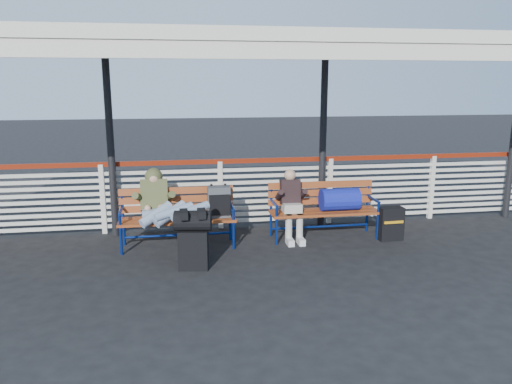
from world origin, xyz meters
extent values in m
plane|color=black|center=(0.00, 0.00, 0.00)|extent=(60.00, 60.00, 0.00)
cube|color=silver|center=(0.00, 1.90, 0.60)|extent=(12.00, 0.04, 1.04)
cube|color=maroon|center=(0.00, 1.90, 1.20)|extent=(12.00, 0.06, 0.08)
cube|color=silver|center=(0.00, 0.90, 3.08)|extent=(12.60, 3.60, 0.16)
cube|color=silver|center=(0.00, -0.85, 2.95)|extent=(12.60, 0.06, 0.30)
cylinder|color=black|center=(-1.80, 1.75, 1.50)|extent=(0.12, 0.12, 3.00)
cylinder|color=black|center=(1.80, 1.75, 1.50)|extent=(0.12, 0.12, 3.00)
cube|color=black|center=(-0.56, -0.03, 0.28)|extent=(0.43, 0.30, 0.55)
cylinder|color=black|center=(-0.56, -0.03, 0.69)|extent=(0.54, 0.36, 0.28)
cube|color=#97451D|center=(-0.76, 0.92, 0.45)|extent=(1.80, 0.50, 0.04)
cube|color=#97451D|center=(-0.76, 1.18, 0.72)|extent=(1.80, 0.10, 0.40)
cylinder|color=navy|center=(-1.61, 0.72, 0.23)|extent=(0.04, 0.04, 0.45)
cylinder|color=navy|center=(0.09, 0.72, 0.23)|extent=(0.04, 0.04, 0.45)
cylinder|color=navy|center=(-1.61, 1.19, 0.45)|extent=(0.04, 0.04, 0.90)
cylinder|color=navy|center=(0.09, 1.19, 0.45)|extent=(0.04, 0.04, 0.90)
cube|color=#484C50|center=(-0.11, 0.94, 0.71)|extent=(0.35, 0.22, 0.49)
cube|color=#97451D|center=(1.64, 1.01, 0.45)|extent=(1.80, 0.50, 0.04)
cube|color=#97451D|center=(1.64, 1.27, 0.72)|extent=(1.80, 0.10, 0.40)
cylinder|color=navy|center=(0.79, 0.81, 0.23)|extent=(0.04, 0.04, 0.45)
cylinder|color=navy|center=(2.49, 0.81, 0.23)|extent=(0.04, 0.04, 0.45)
cylinder|color=navy|center=(0.79, 1.28, 0.45)|extent=(0.04, 0.04, 0.90)
cylinder|color=navy|center=(2.49, 1.28, 0.45)|extent=(0.04, 0.04, 0.90)
cylinder|color=#10159B|center=(1.89, 1.01, 0.65)|extent=(0.63, 0.37, 0.37)
cube|color=#90ABC2|center=(-1.11, 0.97, 0.54)|extent=(0.36, 0.26, 0.18)
cube|color=#47512B|center=(-1.11, 1.17, 0.80)|extent=(0.42, 0.38, 0.53)
sphere|color=#47512B|center=(-1.11, 1.27, 1.08)|extent=(0.28, 0.28, 0.28)
sphere|color=tan|center=(-1.11, 1.23, 1.07)|extent=(0.21, 0.21, 0.21)
cube|color=black|center=(-0.68, -0.09, 0.80)|extent=(0.11, 0.27, 0.10)
cube|color=black|center=(-0.44, -0.09, 0.80)|extent=(0.11, 0.27, 0.10)
cube|color=#B5B3A4|center=(1.09, 1.04, 0.53)|extent=(0.30, 0.24, 0.16)
cube|color=black|center=(1.09, 1.18, 0.78)|extent=(0.32, 0.23, 0.42)
sphere|color=tan|center=(1.09, 1.20, 1.05)|extent=(0.19, 0.19, 0.19)
cylinder|color=#B5B3A4|center=(1.00, 0.86, 0.24)|extent=(0.11, 0.11, 0.46)
cylinder|color=#B5B3A4|center=(1.18, 0.86, 0.24)|extent=(0.11, 0.11, 0.46)
cube|color=silver|center=(1.00, 0.76, 0.05)|extent=(0.10, 0.24, 0.10)
cube|color=silver|center=(1.18, 0.76, 0.05)|extent=(0.10, 0.24, 0.10)
cube|color=black|center=(2.69, 0.76, 0.27)|extent=(0.40, 0.24, 0.55)
cube|color=orange|center=(2.69, 0.64, 0.33)|extent=(0.33, 0.04, 0.04)
camera|label=1|loc=(-0.78, -6.65, 2.55)|focal=35.00mm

